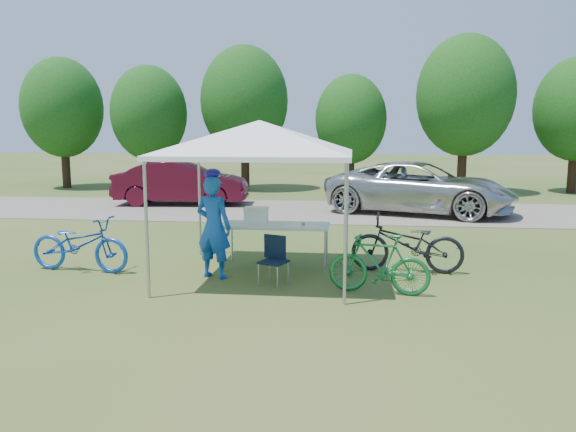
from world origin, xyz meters
name	(u,v)px	position (x,y,z in m)	size (l,w,h in m)	color
ground	(261,276)	(0.00, 0.00, 0.00)	(100.00, 100.00, 0.00)	#2D5119
gravel_strip	(301,211)	(0.00, 8.00, 0.01)	(24.00, 5.00, 0.02)	gray
canopy	(260,125)	(0.00, 0.00, 2.65)	(4.53, 4.53, 3.00)	#A5A5AA
treeline	(308,106)	(-0.29, 14.05, 3.53)	(24.89, 4.28, 6.30)	#382314
folding_table	(276,227)	(0.19, 0.70, 0.77)	(1.98, 0.82, 0.81)	white
folding_chair	(274,256)	(0.30, -0.42, 0.47)	(0.53, 0.56, 0.80)	black
cooler	(256,215)	(-0.19, 0.70, 0.97)	(0.44, 0.30, 0.32)	white
ice_cream_cup	(303,224)	(0.70, 0.65, 0.84)	(0.07, 0.07, 0.05)	gold
cyclist	(214,227)	(-0.79, -0.21, 0.90)	(0.66, 0.43, 1.80)	#164EB4
bike_blue	(80,244)	(-3.33, -0.04, 0.50)	(0.67, 1.92, 1.01)	#1447B4
bike_green	(379,264)	(2.03, -0.87, 0.48)	(0.45, 1.60, 0.96)	#197136
bike_dark	(407,244)	(2.60, 0.55, 0.53)	(0.70, 2.01, 1.06)	black
minivan	(420,188)	(3.67, 7.92, 0.81)	(2.61, 5.67, 1.57)	beige
sedan	(181,183)	(-4.22, 9.05, 0.76)	(1.57, 4.51, 1.49)	#490C1D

